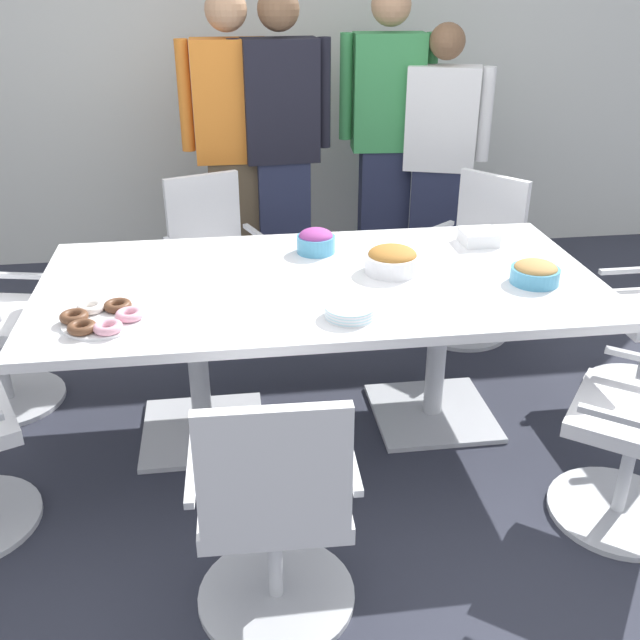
{
  "coord_description": "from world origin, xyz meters",
  "views": [
    {
      "loc": [
        -0.39,
        -2.86,
        1.96
      ],
      "look_at": [
        0.0,
        0.0,
        0.55
      ],
      "focal_mm": 40.61,
      "sensor_mm": 36.0,
      "label": 1
    }
  ],
  "objects_px": {
    "person_standing_3": "(439,158)",
    "snack_bowl_cookies": "(535,272)",
    "napkin_pile": "(479,237)",
    "person_standing_1": "(282,145)",
    "office_chair_0": "(216,267)",
    "office_chair_3": "(274,517)",
    "person_standing_2": "(386,134)",
    "plate_stack": "(350,312)",
    "person_standing_0": "(233,145)",
    "snack_bowl_candy_mix": "(316,241)",
    "donut_platter": "(101,318)",
    "office_chair_6": "(472,266)",
    "conference_table": "(320,305)",
    "snack_bowl_pretzels": "(392,260)"
  },
  "relations": [
    {
      "from": "snack_bowl_cookies",
      "to": "donut_platter",
      "type": "distance_m",
      "value": 1.78
    },
    {
      "from": "person_standing_2",
      "to": "snack_bowl_cookies",
      "type": "bearing_deg",
      "value": 100.94
    },
    {
      "from": "office_chair_3",
      "to": "person_standing_0",
      "type": "bearing_deg",
      "value": 92.08
    },
    {
      "from": "office_chair_3",
      "to": "person_standing_1",
      "type": "relative_size",
      "value": 0.49
    },
    {
      "from": "snack_bowl_cookies",
      "to": "napkin_pile",
      "type": "relative_size",
      "value": 1.24
    },
    {
      "from": "office_chair_0",
      "to": "plate_stack",
      "type": "bearing_deg",
      "value": 89.12
    },
    {
      "from": "person_standing_2",
      "to": "snack_bowl_candy_mix",
      "type": "height_order",
      "value": "person_standing_2"
    },
    {
      "from": "person_standing_3",
      "to": "napkin_pile",
      "type": "height_order",
      "value": "person_standing_3"
    },
    {
      "from": "person_standing_0",
      "to": "snack_bowl_cookies",
      "type": "height_order",
      "value": "person_standing_0"
    },
    {
      "from": "person_standing_0",
      "to": "office_chair_0",
      "type": "bearing_deg",
      "value": 75.07
    },
    {
      "from": "person_standing_2",
      "to": "plate_stack",
      "type": "height_order",
      "value": "person_standing_2"
    },
    {
      "from": "donut_platter",
      "to": "plate_stack",
      "type": "relative_size",
      "value": 1.61
    },
    {
      "from": "person_standing_1",
      "to": "office_chair_0",
      "type": "bearing_deg",
      "value": 43.9
    },
    {
      "from": "conference_table",
      "to": "office_chair_6",
      "type": "relative_size",
      "value": 2.64
    },
    {
      "from": "person_standing_1",
      "to": "donut_platter",
      "type": "height_order",
      "value": "person_standing_1"
    },
    {
      "from": "office_chair_0",
      "to": "person_standing_1",
      "type": "bearing_deg",
      "value": -151.97
    },
    {
      "from": "person_standing_0",
      "to": "plate_stack",
      "type": "height_order",
      "value": "person_standing_0"
    },
    {
      "from": "office_chair_0",
      "to": "office_chair_3",
      "type": "height_order",
      "value": "same"
    },
    {
      "from": "person_standing_1",
      "to": "conference_table",
      "type": "bearing_deg",
      "value": 86.18
    },
    {
      "from": "office_chair_6",
      "to": "snack_bowl_pretzels",
      "type": "height_order",
      "value": "office_chair_6"
    },
    {
      "from": "donut_platter",
      "to": "person_standing_0",
      "type": "bearing_deg",
      "value": 73.68
    },
    {
      "from": "person_standing_0",
      "to": "donut_platter",
      "type": "distance_m",
      "value": 2.01
    },
    {
      "from": "snack_bowl_candy_mix",
      "to": "office_chair_3",
      "type": "bearing_deg",
      "value": -102.77
    },
    {
      "from": "person_standing_2",
      "to": "plate_stack",
      "type": "relative_size",
      "value": 9.61
    },
    {
      "from": "conference_table",
      "to": "person_standing_3",
      "type": "relative_size",
      "value": 1.44
    },
    {
      "from": "conference_table",
      "to": "person_standing_0",
      "type": "xyz_separation_m",
      "value": [
        -0.32,
        1.6,
        0.36
      ]
    },
    {
      "from": "person_standing_0",
      "to": "person_standing_3",
      "type": "bearing_deg",
      "value": 179.98
    },
    {
      "from": "person_standing_1",
      "to": "snack_bowl_cookies",
      "type": "bearing_deg",
      "value": 113.44
    },
    {
      "from": "office_chair_3",
      "to": "person_standing_0",
      "type": "distance_m",
      "value": 2.75
    },
    {
      "from": "person_standing_2",
      "to": "person_standing_3",
      "type": "height_order",
      "value": "person_standing_2"
    },
    {
      "from": "office_chair_3",
      "to": "napkin_pile",
      "type": "bearing_deg",
      "value": 53.37
    },
    {
      "from": "person_standing_0",
      "to": "snack_bowl_candy_mix",
      "type": "bearing_deg",
      "value": 104.87
    },
    {
      "from": "person_standing_0",
      "to": "snack_bowl_candy_mix",
      "type": "distance_m",
      "value": 1.33
    },
    {
      "from": "office_chair_0",
      "to": "snack_bowl_candy_mix",
      "type": "height_order",
      "value": "office_chair_0"
    },
    {
      "from": "napkin_pile",
      "to": "conference_table",
      "type": "bearing_deg",
      "value": -157.98
    },
    {
      "from": "person_standing_1",
      "to": "snack_bowl_candy_mix",
      "type": "relative_size",
      "value": 10.35
    },
    {
      "from": "person_standing_1",
      "to": "person_standing_2",
      "type": "relative_size",
      "value": 1.0
    },
    {
      "from": "snack_bowl_pretzels",
      "to": "snack_bowl_candy_mix",
      "type": "height_order",
      "value": "snack_bowl_pretzels"
    },
    {
      "from": "office_chair_6",
      "to": "plate_stack",
      "type": "xyz_separation_m",
      "value": [
        -0.95,
        -1.28,
        0.37
      ]
    },
    {
      "from": "conference_table",
      "to": "plate_stack",
      "type": "relative_size",
      "value": 12.27
    },
    {
      "from": "office_chair_0",
      "to": "office_chair_6",
      "type": "relative_size",
      "value": 1.0
    },
    {
      "from": "office_chair_3",
      "to": "snack_bowl_cookies",
      "type": "relative_size",
      "value": 4.43
    },
    {
      "from": "person_standing_0",
      "to": "conference_table",
      "type": "bearing_deg",
      "value": 101.09
    },
    {
      "from": "person_standing_3",
      "to": "snack_bowl_cookies",
      "type": "xyz_separation_m",
      "value": [
        -0.09,
        -1.77,
        -0.07
      ]
    },
    {
      "from": "snack_bowl_pretzels",
      "to": "donut_platter",
      "type": "bearing_deg",
      "value": -163.69
    },
    {
      "from": "office_chair_0",
      "to": "donut_platter",
      "type": "bearing_deg",
      "value": 52.57
    },
    {
      "from": "person_standing_3",
      "to": "snack_bowl_pretzels",
      "type": "distance_m",
      "value": 1.7
    },
    {
      "from": "person_standing_2",
      "to": "plate_stack",
      "type": "xyz_separation_m",
      "value": [
        -0.61,
        -2.15,
        -0.22
      ]
    },
    {
      "from": "person_standing_1",
      "to": "person_standing_0",
      "type": "bearing_deg",
      "value": -12.98
    },
    {
      "from": "office_chair_0",
      "to": "person_standing_3",
      "type": "bearing_deg",
      "value": 179.9
    }
  ]
}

